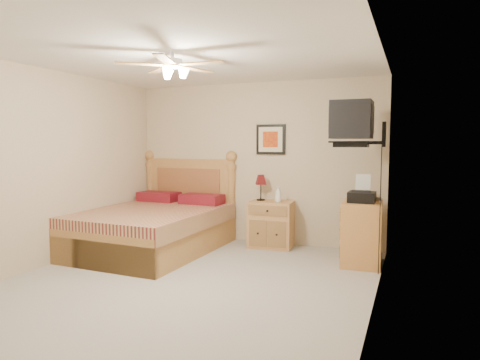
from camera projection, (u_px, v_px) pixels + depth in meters
name	position (u px, v px, depth m)	size (l,w,h in m)	color
floor	(185.00, 284.00, 4.76)	(4.50, 4.50, 0.00)	#A09990
ceiling	(182.00, 55.00, 4.54)	(4.00, 4.50, 0.04)	white
wall_back	(255.00, 163.00, 6.73)	(4.00, 0.04, 2.50)	#C2AE8F
wall_left	(45.00, 168.00, 5.40)	(0.04, 4.50, 2.50)	#C2AE8F
wall_right	(375.00, 178.00, 3.90)	(0.04, 4.50, 2.50)	#C2AE8F
bed	(150.00, 201.00, 6.18)	(1.70, 2.23, 1.44)	#AE7A34
nightstand	(271.00, 224.00, 6.44)	(0.64, 0.48, 0.69)	#AD7748
table_lamp	(261.00, 188.00, 6.51)	(0.21, 0.21, 0.39)	#5B1011
lotion_bottle	(278.00, 194.00, 6.31)	(0.09, 0.09, 0.24)	white
framed_picture	(271.00, 139.00, 6.57)	(0.46, 0.04, 0.46)	black
dresser	(362.00, 233.00, 5.53)	(0.48, 0.69, 0.82)	#BC783D
fax_machine	(362.00, 189.00, 5.38)	(0.33, 0.35, 0.35)	black
magazine_lower	(364.00, 198.00, 5.69)	(0.21, 0.29, 0.03)	#AD9F8D
magazine_upper	(363.00, 196.00, 5.72)	(0.22, 0.30, 0.02)	gray
wall_tv	(364.00, 123.00, 5.18)	(0.56, 0.46, 0.58)	black
ceiling_fan	(173.00, 65.00, 4.37)	(1.14, 1.14, 0.28)	white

